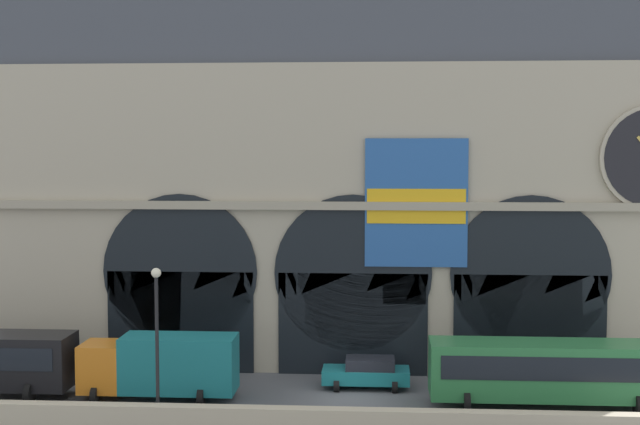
# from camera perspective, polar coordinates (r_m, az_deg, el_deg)

# --- Properties ---
(ground_plane) EXTENTS (200.00, 200.00, 0.00)m
(ground_plane) POSITION_cam_1_polar(r_m,az_deg,el_deg) (43.62, 1.91, -12.01)
(ground_plane) COLOR #54565B
(quay_parapet_wall) EXTENTS (90.00, 0.70, 1.00)m
(quay_parapet_wall) POSITION_cam_1_polar(r_m,az_deg,el_deg) (38.99, 1.68, -13.22)
(quay_parapet_wall) COLOR beige
(quay_parapet_wall) RESTS_ON ground
(station_building) EXTENTS (39.25, 6.30, 20.88)m
(station_building) POSITION_cam_1_polar(r_m,az_deg,el_deg) (49.88, 2.29, 1.90)
(station_building) COLOR #B2A891
(station_building) RESTS_ON ground
(box_truck_midwest) EXTENTS (7.50, 2.91, 3.12)m
(box_truck_midwest) POSITION_cam_1_polar(r_m,az_deg,el_deg) (44.08, -10.19, -9.61)
(box_truck_midwest) COLOR orange
(box_truck_midwest) RESTS_ON ground
(car_center) EXTENTS (4.40, 2.22, 1.55)m
(car_center) POSITION_cam_1_polar(r_m,az_deg,el_deg) (45.63, 3.05, -10.24)
(car_center) COLOR #19727A
(car_center) RESTS_ON ground
(bus_mideast) EXTENTS (11.00, 3.25, 3.10)m
(bus_mideast) POSITION_cam_1_polar(r_m,az_deg,el_deg) (43.32, 14.46, -9.81)
(bus_mideast) COLOR #2D7A42
(bus_mideast) RESTS_ON ground
(street_lamp_quayside) EXTENTS (0.44, 0.44, 6.90)m
(street_lamp_quayside) POSITION_cam_1_polar(r_m,az_deg,el_deg) (39.98, -10.47, -7.07)
(street_lamp_quayside) COLOR black
(street_lamp_quayside) RESTS_ON ground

